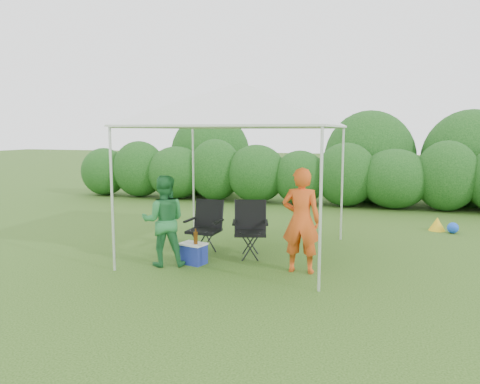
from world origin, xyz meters
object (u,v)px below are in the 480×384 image
(chair_right, at_px, (250,225))
(chair_left, at_px, (206,223))
(canopy, at_px, (242,105))
(cooler, at_px, (193,253))
(woman, at_px, (164,221))
(man, at_px, (301,220))

(chair_right, distance_m, chair_left, 0.76)
(canopy, distance_m, cooler, 2.50)
(woman, bearing_deg, chair_left, -135.05)
(woman, relative_size, cooler, 3.12)
(man, relative_size, woman, 1.11)
(canopy, relative_size, woman, 2.24)
(chair_right, relative_size, man, 0.60)
(chair_right, bearing_deg, man, -49.06)
(canopy, xyz_separation_m, man, (1.13, -0.75, -1.70))
(cooler, bearing_deg, chair_right, 58.03)
(chair_right, bearing_deg, canopy, 129.16)
(canopy, bearing_deg, woman, -131.87)
(chair_left, relative_size, woman, 0.65)
(chair_right, distance_m, man, 1.15)
(woman, bearing_deg, cooler, -175.23)
(chair_right, xyz_separation_m, chair_left, (-0.76, -0.05, -0.01))
(canopy, bearing_deg, chair_left, -162.46)
(chair_left, relative_size, man, 0.59)
(cooler, bearing_deg, chair_left, 107.68)
(canopy, bearing_deg, man, -33.64)
(man, height_order, woman, man)
(canopy, relative_size, cooler, 6.99)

